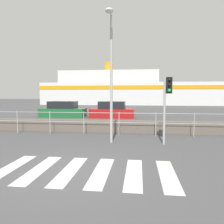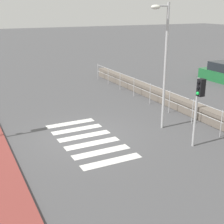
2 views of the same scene
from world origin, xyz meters
name	(u,v)px [view 2 (image 2 of 2)]	position (x,y,z in m)	size (l,w,h in m)	color
ground_plane	(84,136)	(0.00, 0.00, 0.00)	(160.00, 160.00, 0.00)	#4C4C4F
crosswalk	(88,140)	(0.48, 0.00, 0.00)	(4.95, 2.40, 0.01)	silver
seawall	(193,109)	(0.00, 6.19, 0.34)	(22.77, 0.55, 0.67)	#6B6056
harbor_fence	(181,103)	(0.00, 5.31, 0.81)	(20.54, 0.04, 1.23)	#B2B2B5
traffic_light_far	(199,98)	(3.12, 3.59, 2.09)	(0.34, 0.32, 2.85)	#B2B2B5
streetlamp	(163,53)	(0.74, 3.52, 3.51)	(0.32, 0.92, 5.63)	#B2B2B5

